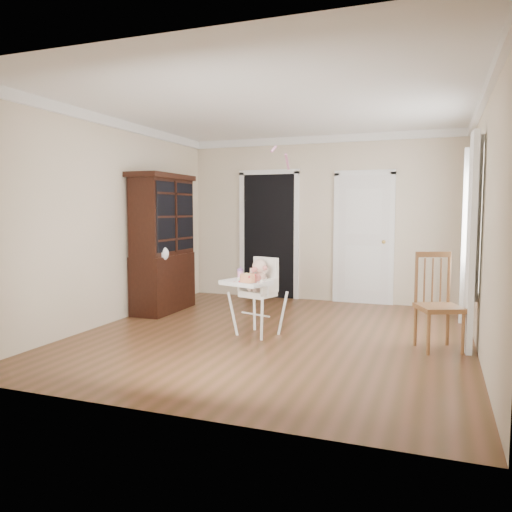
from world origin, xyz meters
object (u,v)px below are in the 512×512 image
(sippy_cup, at_px, (240,274))
(china_cabinet, at_px, (163,243))
(high_chair, at_px, (258,287))
(dining_chair, at_px, (438,305))
(cake, at_px, (247,278))

(sippy_cup, bearing_deg, china_cabinet, 150.75)
(high_chair, bearing_deg, sippy_cup, -159.04)
(high_chair, xyz_separation_m, dining_chair, (2.02, 0.09, -0.10))
(high_chair, xyz_separation_m, cake, (-0.05, -0.21, 0.13))
(cake, relative_size, sippy_cup, 1.32)
(sippy_cup, bearing_deg, cake, -50.03)
(sippy_cup, height_order, dining_chair, dining_chair)
(cake, relative_size, china_cabinet, 0.11)
(china_cabinet, bearing_deg, dining_chair, -11.63)
(high_chair, distance_m, cake, 0.25)
(sippy_cup, bearing_deg, high_chair, 2.22)
(china_cabinet, bearing_deg, high_chair, -26.01)
(dining_chair, bearing_deg, china_cabinet, 145.09)
(sippy_cup, distance_m, china_cabinet, 1.84)
(dining_chair, bearing_deg, cake, 164.96)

